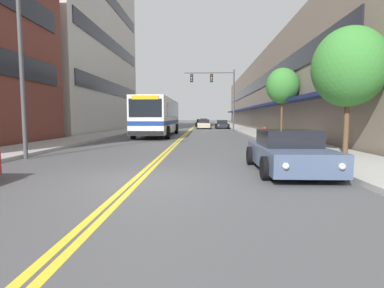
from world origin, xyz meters
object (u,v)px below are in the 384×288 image
(traffic_signal_mast, at_px, (218,88))
(street_tree_right_near, at_px, (349,67))
(car_charcoal_parked_right_mid, at_px, (222,124))
(car_slate_blue_parked_right_foreground, at_px, (288,152))
(city_bus, at_px, (159,115))
(car_dark_grey_moving_third, at_px, (201,123))
(car_navy_parked_left_mid, at_px, (154,125))
(fire_hydrant, at_px, (264,133))
(street_tree_right_mid, at_px, (282,86))
(street_lamp_left_near, at_px, (31,43))
(car_beige_moving_second, at_px, (204,124))
(car_champagne_moving_lead, at_px, (204,122))

(traffic_signal_mast, xyz_separation_m, street_tree_right_near, (4.30, -22.46, -1.37))
(car_charcoal_parked_right_mid, relative_size, street_tree_right_near, 0.86)
(car_slate_blue_parked_right_foreground, bearing_deg, city_bus, 110.71)
(car_dark_grey_moving_third, relative_size, street_tree_right_near, 0.83)
(car_navy_parked_left_mid, relative_size, car_dark_grey_moving_third, 1.02)
(traffic_signal_mast, xyz_separation_m, fire_hydrant, (2.63, -14.15, -4.47))
(traffic_signal_mast, bearing_deg, car_dark_grey_moving_third, 95.80)
(car_slate_blue_parked_right_foreground, xyz_separation_m, street_tree_right_mid, (3.29, 13.74, 3.38))
(car_navy_parked_left_mid, bearing_deg, street_tree_right_mid, -49.06)
(city_bus, height_order, car_navy_parked_left_mid, city_bus)
(city_bus, height_order, street_lamp_left_near, street_lamp_left_near)
(city_bus, distance_m, car_navy_parked_left_mid, 10.29)
(car_slate_blue_parked_right_foreground, xyz_separation_m, street_lamp_left_near, (-9.21, 2.35, 3.88))
(car_beige_moving_second, distance_m, street_tree_right_mid, 21.26)
(car_dark_grey_moving_third, bearing_deg, street_tree_right_mid, -78.92)
(car_charcoal_parked_right_mid, xyz_separation_m, car_dark_grey_moving_third, (-3.19, 11.04, 0.03))
(car_slate_blue_parked_right_foreground, xyz_separation_m, car_charcoal_parked_right_mid, (0.11, 35.18, -0.01))
(car_champagne_moving_lead, distance_m, street_tree_right_near, 53.93)
(car_slate_blue_parked_right_foreground, height_order, car_beige_moving_second, car_beige_moving_second)
(car_champagne_moving_lead, bearing_deg, car_navy_parked_left_mid, -101.63)
(city_bus, bearing_deg, street_tree_right_mid, -20.77)
(car_beige_moving_second, distance_m, car_dark_grey_moving_third, 12.33)
(car_navy_parked_left_mid, height_order, car_beige_moving_second, car_navy_parked_left_mid)
(car_navy_parked_left_mid, height_order, street_lamp_left_near, street_lamp_left_near)
(car_charcoal_parked_right_mid, xyz_separation_m, traffic_signal_mast, (-1.12, -9.29, 4.45))
(street_tree_right_near, bearing_deg, street_lamp_left_near, -175.03)
(car_slate_blue_parked_right_foreground, bearing_deg, car_dark_grey_moving_third, 93.80)
(car_champagne_moving_lead, relative_size, street_lamp_left_near, 0.67)
(car_beige_moving_second, bearing_deg, car_charcoal_parked_right_mid, 25.56)
(fire_hydrant, bearing_deg, car_slate_blue_parked_right_foreground, -97.86)
(street_tree_right_mid, bearing_deg, car_beige_moving_second, 106.16)
(car_slate_blue_parked_right_foreground, xyz_separation_m, street_tree_right_near, (3.30, 3.44, 3.08))
(city_bus, xyz_separation_m, car_slate_blue_parked_right_foreground, (6.61, -17.49, -1.23))
(car_charcoal_parked_right_mid, bearing_deg, city_bus, -110.82)
(car_navy_parked_left_mid, height_order, car_slate_blue_parked_right_foreground, car_navy_parked_left_mid)
(fire_hydrant, bearing_deg, traffic_signal_mast, 100.52)
(fire_hydrant, bearing_deg, city_bus, 145.08)
(car_charcoal_parked_right_mid, distance_m, car_beige_moving_second, 2.96)
(street_tree_right_mid, bearing_deg, car_navy_parked_left_mid, 130.94)
(street_tree_right_mid, bearing_deg, fire_hydrant, -129.86)
(street_tree_right_mid, height_order, fire_hydrant, street_tree_right_mid)
(car_slate_blue_parked_right_foreground, distance_m, street_tree_right_near, 5.67)
(car_slate_blue_parked_right_foreground, bearing_deg, car_navy_parked_left_mid, 107.47)
(city_bus, xyz_separation_m, street_lamp_left_near, (-2.60, -15.14, 2.65))
(city_bus, relative_size, street_lamp_left_near, 1.63)
(street_lamp_left_near, height_order, street_tree_right_near, street_lamp_left_near)
(city_bus, bearing_deg, street_lamp_left_near, -99.74)
(city_bus, distance_m, car_charcoal_parked_right_mid, 18.96)
(car_navy_parked_left_mid, height_order, traffic_signal_mast, traffic_signal_mast)
(car_slate_blue_parked_right_foreground, xyz_separation_m, car_dark_grey_moving_third, (-3.07, 46.22, 0.02))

